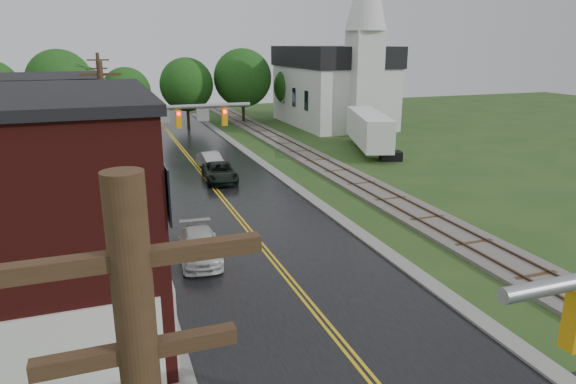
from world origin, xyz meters
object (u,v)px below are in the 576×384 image
suv_dark (220,172)px  semi_trailer (369,129)px  sedan_silver (211,161)px  tree_left_e (77,101)px  pickup_white (199,246)px  utility_pole_c (102,104)px  traffic_signal_far (166,129)px  tree_left_c (3,116)px  utility_pole_b (108,154)px  church (337,77)px

suv_dark → semi_trailer: size_ratio=0.43×
sedan_silver → tree_left_e: bearing=131.1°
pickup_white → semi_trailer: semi_trailer is taller
utility_pole_c → sedan_silver: 11.50m
traffic_signal_far → tree_left_e: 19.65m
suv_dark → sedan_silver: 3.93m
tree_left_e → semi_trailer: 26.27m
utility_pole_c → tree_left_c: (-7.05, -4.10, -0.21)m
traffic_signal_far → utility_pole_b: 6.01m
utility_pole_c → semi_trailer: bearing=-13.4°
utility_pole_b → suv_dark: utility_pole_b is taller
traffic_signal_far → tree_left_c: bearing=128.8°
traffic_signal_far → sedan_silver: size_ratio=1.81×
traffic_signal_far → pickup_white: bearing=-88.1°
church → utility_pole_b: 41.55m
church → pickup_white: church is taller
utility_pole_c → tree_left_c: bearing=-149.8°
utility_pole_c → utility_pole_b: bearing=-90.0°
traffic_signal_far → utility_pole_c: size_ratio=0.82×
suv_dark → sedan_silver: size_ratio=1.19×
semi_trailer → tree_left_c: bearing=177.4°
tree_left_e → church: bearing=15.2°
traffic_signal_far → utility_pole_b: (-3.33, -5.00, -0.25)m
utility_pole_b → tree_left_c: size_ratio=1.18×
utility_pole_c → pickup_white: 25.54m
pickup_white → utility_pole_c: bearing=103.4°
tree_left_c → semi_trailer: (30.07, -1.39, -2.37)m
tree_left_e → suv_dark: 16.92m
church → utility_pole_c: church is taller
utility_pole_c → traffic_signal_far: bearing=-78.9°
tree_left_c → traffic_signal_far: bearing=-51.2°
suv_dark → sedan_silver: same height
church → tree_left_e: 29.91m
church → tree_left_e: (-28.85, -7.84, -1.02)m
tree_left_c → tree_left_e: bearing=50.2°
pickup_white → tree_left_e: bearing=107.1°
church → semi_trailer: size_ratio=1.77×
pickup_white → traffic_signal_far: bearing=97.1°
suv_dark → church: bearing=51.7°
traffic_signal_far → sedan_silver: bearing=65.1°
church → tree_left_c: church is taller
semi_trailer → utility_pole_b: bearing=-144.4°
tree_left_e → pickup_white: (5.65, -26.86, -4.16)m
tree_left_e → semi_trailer: (25.07, -7.39, -2.67)m
semi_trailer → sedan_silver: bearing=-172.7°
church → pickup_white: size_ratio=4.44×
utility_pole_b → church: bearing=49.8°
sedan_silver → pickup_white: 18.00m
utility_pole_b → suv_dark: 13.68m
traffic_signal_far → utility_pole_c: (-3.33, 17.00, -0.25)m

